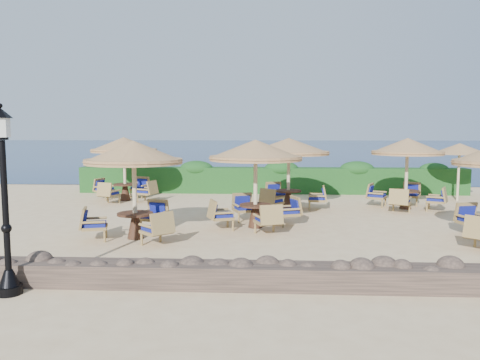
# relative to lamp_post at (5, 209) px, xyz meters

# --- Properties ---
(ground) EXTENTS (120.00, 120.00, 0.00)m
(ground) POSITION_rel_lamp_post_xyz_m (4.80, 6.80, -1.55)
(ground) COLOR #DCBE8B
(ground) RESTS_ON ground
(sea) EXTENTS (160.00, 160.00, 0.00)m
(sea) POSITION_rel_lamp_post_xyz_m (4.80, 76.80, -1.55)
(sea) COLOR #0B1D47
(sea) RESTS_ON ground
(hedge) EXTENTS (18.00, 0.90, 1.20)m
(hedge) POSITION_rel_lamp_post_xyz_m (4.80, 14.00, -0.95)
(hedge) COLOR #143F16
(hedge) RESTS_ON ground
(stone_wall) EXTENTS (15.00, 0.65, 0.44)m
(stone_wall) POSITION_rel_lamp_post_xyz_m (4.80, 0.60, -1.33)
(stone_wall) COLOR brown
(stone_wall) RESTS_ON ground
(lamp_post) EXTENTS (0.44, 0.44, 3.31)m
(lamp_post) POSITION_rel_lamp_post_xyz_m (0.00, 0.00, 0.00)
(lamp_post) COLOR black
(lamp_post) RESTS_ON ground
(extra_parasol) EXTENTS (2.30, 2.30, 2.41)m
(extra_parasol) POSITION_rel_lamp_post_xyz_m (12.60, 12.00, 0.62)
(extra_parasol) COLOR beige
(extra_parasol) RESTS_ON ground
(cafe_set_0) EXTENTS (2.76, 2.76, 2.65)m
(cafe_set_0) POSITION_rel_lamp_post_xyz_m (1.05, 4.41, 0.32)
(cafe_set_0) COLOR beige
(cafe_set_0) RESTS_ON ground
(cafe_set_1) EXTENTS (2.87, 2.87, 2.65)m
(cafe_set_1) POSITION_rel_lamp_post_xyz_m (4.26, 6.06, 0.28)
(cafe_set_1) COLOR beige
(cafe_set_1) RESTS_ON ground
(cafe_set_3) EXTENTS (2.88, 2.88, 2.65)m
(cafe_set_3) POSITION_rel_lamp_post_xyz_m (-1.31, 11.27, 0.26)
(cafe_set_3) COLOR beige
(cafe_set_3) RESTS_ON ground
(cafe_set_4) EXTENTS (3.04, 3.04, 2.65)m
(cafe_set_4) POSITION_rel_lamp_post_xyz_m (5.42, 9.51, 0.41)
(cafe_set_4) COLOR beige
(cafe_set_4) RESTS_ON ground
(cafe_set_5) EXTENTS (2.82, 2.82, 2.65)m
(cafe_set_5) POSITION_rel_lamp_post_xyz_m (9.80, 9.75, 0.22)
(cafe_set_5) COLOR beige
(cafe_set_5) RESTS_ON ground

